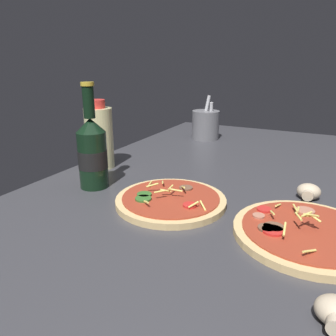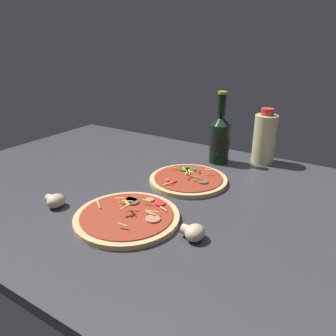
% 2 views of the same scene
% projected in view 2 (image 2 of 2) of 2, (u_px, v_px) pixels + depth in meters
% --- Properties ---
extents(counter_slab, '(1.60, 0.90, 0.03)m').
position_uv_depth(counter_slab, '(190.00, 205.00, 0.86)').
color(counter_slab, '#38383D').
rests_on(counter_slab, ground).
extents(pizza_near, '(0.25, 0.25, 0.05)m').
position_uv_depth(pizza_near, '(127.00, 217.00, 0.76)').
color(pizza_near, tan).
rests_on(pizza_near, counter_slab).
extents(pizza_far, '(0.23, 0.23, 0.04)m').
position_uv_depth(pizza_far, '(188.00, 180.00, 0.96)').
color(pizza_far, tan).
rests_on(pizza_far, counter_slab).
extents(beer_bottle, '(0.07, 0.07, 0.24)m').
position_uv_depth(beer_bottle, '(220.00, 138.00, 1.09)').
color(beer_bottle, black).
rests_on(beer_bottle, counter_slab).
extents(oil_bottle, '(0.07, 0.07, 0.18)m').
position_uv_depth(oil_bottle, '(264.00, 138.00, 1.09)').
color(oil_bottle, beige).
rests_on(oil_bottle, counter_slab).
extents(mushroom_left, '(0.05, 0.05, 0.03)m').
position_uv_depth(mushroom_left, '(55.00, 201.00, 0.82)').
color(mushroom_left, beige).
rests_on(mushroom_left, counter_slab).
extents(mushroom_right, '(0.05, 0.05, 0.03)m').
position_uv_depth(mushroom_right, '(194.00, 232.00, 0.69)').
color(mushroom_right, beige).
rests_on(mushroom_right, counter_slab).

